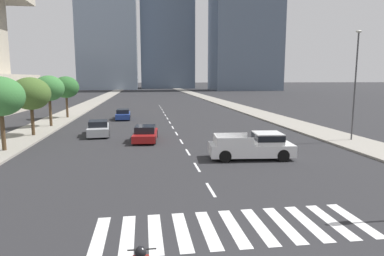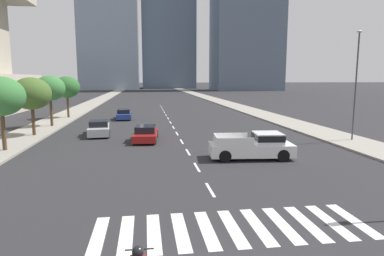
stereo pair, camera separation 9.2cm
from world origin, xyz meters
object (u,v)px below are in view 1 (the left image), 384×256
(pickup_truck, at_px, (255,146))
(sedan_red_0, at_px, (145,134))
(sedan_silver_1, at_px, (98,128))
(sedan_blue_2, at_px, (123,115))
(street_tree_fourth, at_px, (66,87))
(street_lamp_east, at_px, (356,78))
(street_tree_nearest, at_px, (0,97))
(street_tree_second, at_px, (31,94))
(street_tree_third, at_px, (49,88))

(pickup_truck, bearing_deg, sedan_red_0, 138.94)
(sedan_red_0, xyz_separation_m, sedan_silver_1, (-4.17, 3.29, 0.05))
(sedan_red_0, relative_size, sedan_blue_2, 0.98)
(sedan_red_0, distance_m, street_tree_fourth, 19.85)
(sedan_red_0, xyz_separation_m, street_lamp_east, (16.61, -2.70, 4.51))
(street_lamp_east, bearing_deg, street_tree_nearest, -179.44)
(street_lamp_east, distance_m, street_tree_second, 27.08)
(sedan_red_0, relative_size, street_lamp_east, 0.54)
(sedan_silver_1, distance_m, street_tree_fourth, 15.13)
(sedan_blue_2, bearing_deg, street_tree_nearest, 157.45)
(pickup_truck, distance_m, sedan_silver_1, 15.27)
(street_tree_nearest, xyz_separation_m, street_tree_second, (0.00, 6.32, -0.09))
(street_lamp_east, distance_m, street_tree_fourth, 32.90)
(pickup_truck, distance_m, street_tree_second, 19.95)
(pickup_truck, relative_size, street_tree_fourth, 1.05)
(street_lamp_east, height_order, street_tree_third, street_lamp_east)
(sedan_silver_1, height_order, street_lamp_east, street_lamp_east)
(sedan_blue_2, xyz_separation_m, street_tree_nearest, (-7.08, -18.23, 3.28))
(sedan_red_0, distance_m, street_lamp_east, 17.42)
(pickup_truck, height_order, street_lamp_east, street_lamp_east)
(street_tree_nearest, bearing_deg, street_tree_second, 90.00)
(sedan_red_0, bearing_deg, sedan_silver_1, 56.64)
(street_tree_fourth, bearing_deg, sedan_red_0, -60.08)
(sedan_silver_1, height_order, street_tree_fourth, street_tree_fourth)
(sedan_silver_1, height_order, street_tree_nearest, street_tree_nearest)
(pickup_truck, height_order, street_tree_nearest, street_tree_nearest)
(sedan_blue_2, bearing_deg, street_lamp_east, -134.31)
(sedan_blue_2, bearing_deg, street_tree_fourth, 75.33)
(pickup_truck, height_order, street_tree_fourth, street_tree_fourth)
(sedan_red_0, relative_size, street_tree_third, 0.89)
(street_tree_second, xyz_separation_m, street_tree_third, (0.00, 5.79, 0.29))
(pickup_truck, bearing_deg, street_tree_third, 140.71)
(pickup_truck, xyz_separation_m, street_tree_second, (-16.65, 10.58, 2.96))
(street_lamp_east, bearing_deg, street_tree_second, 167.04)
(street_lamp_east, height_order, street_tree_nearest, street_lamp_east)
(street_tree_third, xyz_separation_m, street_tree_fourth, (0.00, 7.79, -0.09))
(sedan_silver_1, xyz_separation_m, street_tree_second, (-5.58, 0.08, 3.14))
(sedan_red_0, bearing_deg, sedan_blue_2, 14.82)
(pickup_truck, relative_size, sedan_silver_1, 1.15)
(pickup_truck, bearing_deg, sedan_silver_1, 141.73)
(sedan_silver_1, bearing_deg, pickup_truck, -139.07)
(sedan_blue_2, relative_size, street_tree_fourth, 0.92)
(pickup_truck, xyz_separation_m, sedan_silver_1, (-11.07, 10.51, -0.19))
(sedan_red_0, bearing_deg, street_tree_nearest, 111.76)
(sedan_blue_2, height_order, street_tree_nearest, street_tree_nearest)
(sedan_blue_2, height_order, street_tree_third, street_tree_third)
(street_tree_third, bearing_deg, sedan_red_0, -43.20)
(street_tree_fourth, bearing_deg, street_tree_nearest, -90.00)
(street_lamp_east, relative_size, street_tree_nearest, 1.70)
(street_tree_second, bearing_deg, sedan_blue_2, 59.27)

